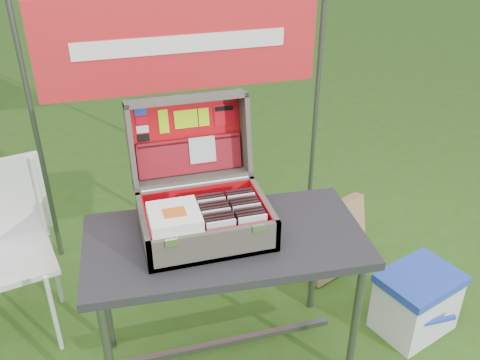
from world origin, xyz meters
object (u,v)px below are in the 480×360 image
object	(u,v)px
suitcase	(201,178)
cooler	(416,302)
table	(226,303)
cardboard_box	(337,239)
chair	(9,262)

from	to	relation	value
suitcase	cooler	world-z (taller)	suitcase
table	cardboard_box	size ratio (longest dim) A/B	2.70
chair	suitcase	bearing A→B (deg)	-35.36
cooler	cardboard_box	xyz separation A→B (m)	(-0.20, 0.56, 0.05)
table	cooler	distance (m)	1.03
suitcase	cooler	bearing A→B (deg)	-7.73
table	suitcase	xyz separation A→B (m)	(-0.08, 0.10, 0.64)
cooler	cardboard_box	distance (m)	0.60
cooler	cardboard_box	bearing A→B (deg)	90.96
suitcase	cooler	xyz separation A→B (m)	(1.09, -0.15, -0.84)
table	suitcase	bearing A→B (deg)	131.98
suitcase	cardboard_box	xyz separation A→B (m)	(0.89, 0.41, -0.79)
suitcase	chair	distance (m)	1.13
suitcase	cooler	distance (m)	1.38
table	cooler	size ratio (longest dim) A/B	3.03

